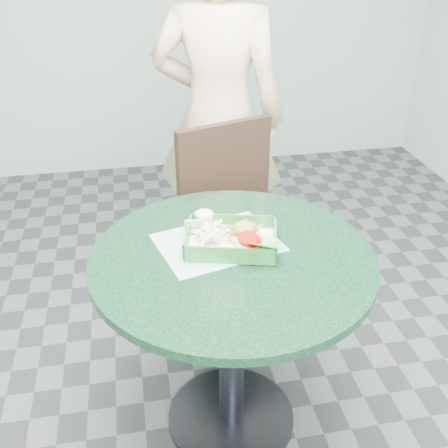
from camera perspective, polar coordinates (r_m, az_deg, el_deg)
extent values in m
cube|color=#303335|center=(2.20, 0.77, -20.33)|extent=(4.00, 5.00, 0.02)
cylinder|color=#2A2A33|center=(2.19, 0.77, -20.16)|extent=(0.49, 0.49, 0.02)
cylinder|color=#2A2A33|center=(1.92, 0.85, -13.11)|extent=(0.09, 0.09, 0.70)
cylinder|color=black|center=(1.69, 0.94, -4.36)|extent=(0.92, 0.92, 0.03)
cube|color=#48271A|center=(2.34, 0.99, -1.96)|extent=(0.46, 0.46, 0.04)
cube|color=#48271A|center=(2.40, 0.04, 5.74)|extent=(0.46, 0.04, 0.46)
cube|color=#48271A|center=(2.29, -2.99, -10.05)|extent=(0.04, 0.04, 0.43)
cube|color=#48271A|center=(2.36, 6.70, -8.84)|extent=(0.04, 0.04, 0.43)
cube|color=#48271A|center=(2.60, -4.23, -4.47)|extent=(0.04, 0.04, 0.43)
cube|color=#48271A|center=(2.67, 4.28, -3.56)|extent=(0.04, 0.04, 0.43)
imported|color=beige|center=(2.50, -0.62, 14.42)|extent=(0.86, 0.71, 2.02)
cube|color=#8BBFB0|center=(1.74, -0.70, -2.59)|extent=(0.44, 0.38, 0.00)
cube|color=#288030|center=(1.72, 0.79, -2.81)|extent=(0.29, 0.21, 0.01)
cube|color=white|center=(1.72, 0.79, -2.64)|extent=(0.28, 0.20, 0.00)
cube|color=#288030|center=(1.79, 0.15, -0.26)|extent=(0.29, 0.01, 0.05)
cube|color=#288030|center=(1.62, 1.51, -3.90)|extent=(0.29, 0.01, 0.05)
cube|color=#288030|center=(1.74, 5.39, -1.52)|extent=(0.01, 0.21, 0.05)
cube|color=#288030|center=(1.69, -3.94, -2.46)|extent=(0.01, 0.21, 0.05)
cylinder|color=#F4B654|center=(1.74, 2.04, -1.75)|extent=(0.11, 0.11, 0.02)
cylinder|color=beige|center=(1.77, -2.94, -0.25)|extent=(0.06, 0.06, 0.03)
cylinder|color=white|center=(1.76, -2.95, 0.25)|extent=(0.06, 0.06, 0.00)
cylinder|color=white|center=(1.68, 3.11, -2.77)|extent=(0.08, 0.08, 0.03)
torus|color=white|center=(1.67, 3.13, -2.27)|extent=(0.08, 0.08, 0.01)
cylinder|color=#AE0A08|center=(1.67, 3.14, -2.01)|extent=(0.07, 0.07, 0.01)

